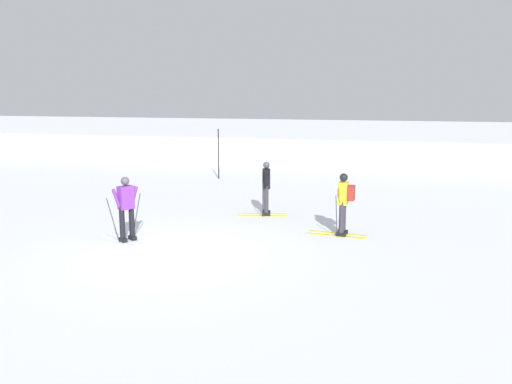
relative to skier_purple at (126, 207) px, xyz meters
name	(u,v)px	position (x,y,z in m)	size (l,w,h in m)	color
ground_plane	(171,255)	(1.56, -0.84, -0.92)	(120.00, 120.00, 0.00)	silver
far_snow_ridge	(295,147)	(1.56, 17.86, -0.23)	(80.00, 6.05, 1.37)	silver
skier_purple	(126,207)	(0.00, 0.00, 0.00)	(1.55, 1.17, 1.71)	silver
skier_yellow	(344,201)	(5.43, 1.86, 0.04)	(1.63, 1.00, 1.71)	gold
skier_black	(266,187)	(2.89, 3.71, 0.00)	(1.64, 0.99, 1.71)	gold
trail_marker_pole	(219,154)	(-0.65, 10.11, 0.19)	(0.05, 0.05, 2.21)	black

